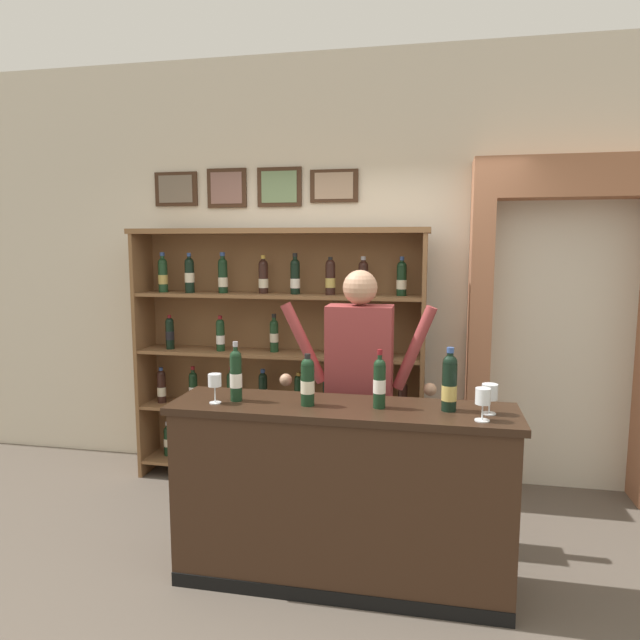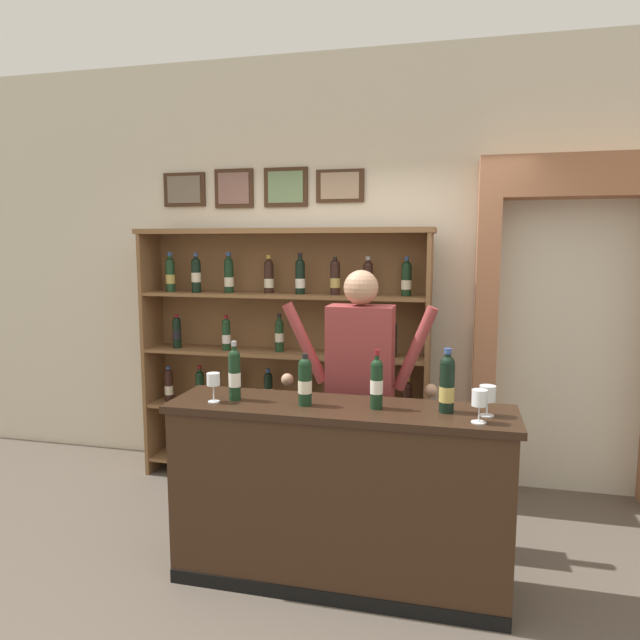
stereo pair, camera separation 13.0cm
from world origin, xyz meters
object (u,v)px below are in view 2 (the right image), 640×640
at_px(wine_shelf, 284,349).
at_px(wine_glass_spare, 487,395).
at_px(wine_glass_left, 479,400).
at_px(tasting_bottle_chianti, 377,382).
at_px(wine_glass_right, 213,381).
at_px(tasting_bottle_grappa, 447,384).
at_px(tasting_bottle_rosso, 235,374).
at_px(tasting_bottle_brunello, 305,381).
at_px(shopkeeper, 360,376).
at_px(tasting_counter, 338,495).

bearing_deg(wine_shelf, wine_glass_spare, -41.56).
xyz_separation_m(wine_glass_spare, wine_glass_left, (-0.04, -0.13, 0.01)).
bearing_deg(tasting_bottle_chianti, wine_glass_right, -174.54).
xyz_separation_m(tasting_bottle_grappa, wine_glass_right, (-1.26, -0.10, -0.03)).
bearing_deg(tasting_bottle_rosso, tasting_bottle_grappa, 1.67).
relative_size(tasting_bottle_brunello, wine_glass_spare, 1.80).
bearing_deg(wine_glass_left, tasting_bottle_brunello, 173.74).
relative_size(tasting_bottle_rosso, tasting_bottle_chianti, 1.06).
relative_size(wine_shelf, tasting_bottle_chianti, 7.33).
bearing_deg(tasting_bottle_grappa, tasting_bottle_brunello, -176.41).
xyz_separation_m(tasting_bottle_rosso, wine_glass_spare, (1.36, 0.01, -0.04)).
xyz_separation_m(tasting_bottle_rosso, tasting_bottle_grappa, (1.16, 0.03, 0.00)).
bearing_deg(shopkeeper, tasting_bottle_brunello, -110.64).
xyz_separation_m(shopkeeper, wine_glass_spare, (0.74, -0.53, 0.06)).
bearing_deg(wine_glass_spare, wine_glass_left, -109.25).
bearing_deg(wine_glass_right, tasting_counter, 7.48).
relative_size(tasting_counter, tasting_bottle_grappa, 5.58).
relative_size(wine_shelf, shopkeeper, 1.34).
relative_size(tasting_bottle_chianti, wine_glass_right, 1.93).
xyz_separation_m(tasting_bottle_brunello, tasting_bottle_grappa, (0.75, 0.05, 0.02)).
distance_m(tasting_bottle_brunello, tasting_bottle_chianti, 0.39).
bearing_deg(tasting_bottle_chianti, tasting_counter, 178.58).
xyz_separation_m(shopkeeper, tasting_bottle_grappa, (0.54, -0.51, 0.10)).
distance_m(shopkeeper, wine_glass_left, 0.96).
height_order(wine_shelf, tasting_bottle_chianti, wine_shelf).
bearing_deg(tasting_bottle_chianti, wine_glass_left, -13.72).
relative_size(tasting_bottle_rosso, tasting_bottle_grappa, 0.99).
bearing_deg(tasting_bottle_brunello, tasting_counter, 10.29).
bearing_deg(tasting_bottle_rosso, wine_shelf, 95.29).
xyz_separation_m(tasting_bottle_rosso, wine_glass_right, (-0.10, -0.07, -0.03)).
xyz_separation_m(wine_shelf, tasting_bottle_rosso, (0.12, -1.33, 0.10)).
bearing_deg(wine_shelf, tasting_bottle_rosso, -84.71).
xyz_separation_m(wine_shelf, wine_glass_right, (0.03, -1.40, 0.07)).
distance_m(tasting_counter, tasting_bottle_brunello, 0.67).
bearing_deg(tasting_bottle_grappa, shopkeeper, 136.69).
bearing_deg(wine_glass_spare, tasting_bottle_brunello, -178.37).
bearing_deg(tasting_bottle_chianti, tasting_bottle_rosso, -178.95).
bearing_deg(tasting_bottle_chianti, wine_glass_spare, -0.07).
xyz_separation_m(tasting_bottle_rosso, tasting_bottle_brunello, (0.41, -0.01, -0.01)).
distance_m(tasting_counter, shopkeeper, 0.77).
bearing_deg(tasting_bottle_brunello, tasting_bottle_rosso, 178.18).
relative_size(tasting_bottle_chianti, tasting_bottle_grappa, 0.94).
relative_size(wine_glass_spare, wine_glass_left, 0.95).
distance_m(tasting_bottle_chianti, tasting_bottle_grappa, 0.36).
xyz_separation_m(tasting_bottle_brunello, wine_glass_spare, (0.95, 0.03, -0.03)).
distance_m(tasting_counter, wine_glass_left, 0.97).
distance_m(tasting_bottle_brunello, tasting_bottle_grappa, 0.75).
relative_size(wine_shelf, tasting_bottle_grappa, 6.88).
relative_size(shopkeeper, tasting_bottle_brunello, 6.10).
bearing_deg(wine_glass_right, wine_glass_spare, 3.32).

